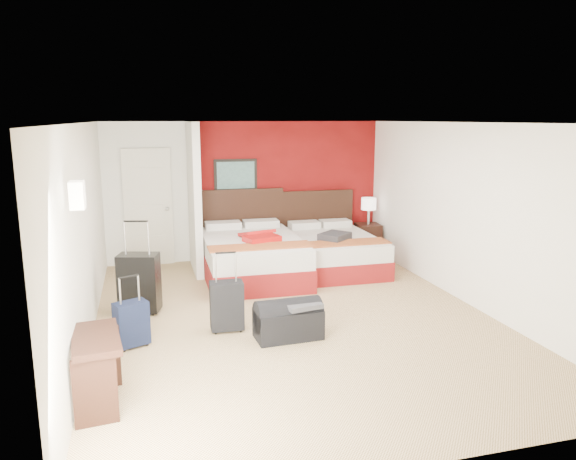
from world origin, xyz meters
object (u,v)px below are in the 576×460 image
object	(u,v)px
bed_left	(252,258)
suitcase_charcoal	(227,308)
suitcase_black	(139,285)
desk	(98,371)
suitcase_navy	(132,326)
duffel_bag	(288,322)
table_lamp	(369,211)
bed_right	(334,252)
red_suitcase_open	(259,236)
nightstand	(368,240)

from	to	relation	value
bed_left	suitcase_charcoal	distance (m)	2.29
suitcase_black	desk	world-z (taller)	suitcase_black
suitcase_navy	duffel_bag	distance (m)	1.79
table_lamp	duffel_bag	world-z (taller)	table_lamp
table_lamp	bed_right	bearing A→B (deg)	-141.66
duffel_bag	bed_right	bearing A→B (deg)	57.30
red_suitcase_open	suitcase_navy	distance (m)	3.03
suitcase_navy	desk	world-z (taller)	desk
bed_right	desk	xyz separation A→B (m)	(-3.59, -3.76, 0.04)
red_suitcase_open	desk	bearing A→B (deg)	-138.96
red_suitcase_open	suitcase_black	size ratio (longest dim) A/B	0.95
table_lamp	suitcase_black	world-z (taller)	table_lamp
nightstand	suitcase_black	world-z (taller)	suitcase_black
suitcase_black	duffel_bag	size ratio (longest dim) A/B	1.00
suitcase_charcoal	suitcase_navy	bearing A→B (deg)	-167.80
desk	bed_right	bearing A→B (deg)	39.76
red_suitcase_open	table_lamp	bearing A→B (deg)	6.61
duffel_bag	desk	xyz separation A→B (m)	(-2.05, -1.05, 0.14)
suitcase_charcoal	table_lamp	bearing A→B (deg)	46.32
suitcase_navy	table_lamp	bearing A→B (deg)	14.21
table_lamp	duffel_bag	size ratio (longest dim) A/B	0.64
bed_right	suitcase_navy	xyz separation A→B (m)	(-3.32, -2.50, -0.04)
suitcase_black	suitcase_charcoal	world-z (taller)	suitcase_black
nightstand	suitcase_black	size ratio (longest dim) A/B	0.78
bed_right	suitcase_charcoal	xyz separation A→B (m)	(-2.21, -2.30, 0.00)
bed_left	red_suitcase_open	distance (m)	0.40
bed_left	nightstand	world-z (taller)	bed_left
bed_left	duffel_bag	size ratio (longest dim) A/B	2.84
suitcase_black	red_suitcase_open	bearing A→B (deg)	46.57
bed_left	suitcase_charcoal	bearing A→B (deg)	-108.15
table_lamp	nightstand	bearing A→B (deg)	0.00
suitcase_charcoal	bed_right	bearing A→B (deg)	48.47
nightstand	duffel_bag	world-z (taller)	nightstand
nightstand	suitcase_black	xyz separation A→B (m)	(-4.18, -2.12, 0.09)
nightstand	table_lamp	size ratio (longest dim) A/B	1.22
suitcase_charcoal	suitcase_navy	size ratio (longest dim) A/B	1.18
table_lamp	suitcase_navy	xyz separation A→B (m)	(-4.27, -3.25, -0.60)
bed_right	desk	bearing A→B (deg)	-133.38
red_suitcase_open	suitcase_black	bearing A→B (deg)	-165.46
bed_right	suitcase_navy	world-z (taller)	bed_right
suitcase_black	bed_right	bearing A→B (deg)	38.41
nightstand	suitcase_navy	distance (m)	5.36
nightstand	desk	distance (m)	6.40
bed_right	desk	size ratio (longest dim) A/B	2.43
red_suitcase_open	suitcase_charcoal	size ratio (longest dim) A/B	1.24
bed_right	nightstand	xyz separation A→B (m)	(0.95, 0.75, 0.01)
duffel_bag	bed_left	bearing A→B (deg)	85.03
bed_left	nightstand	bearing A→B (deg)	21.20
bed_left	nightstand	distance (m)	2.56
suitcase_black	suitcase_navy	world-z (taller)	suitcase_black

